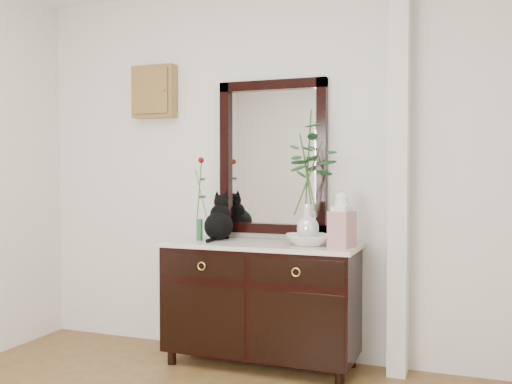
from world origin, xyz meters
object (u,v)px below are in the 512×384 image
at_px(sideboard, 261,297).
at_px(lotus_bowl, 308,240).
at_px(cat, 219,217).
at_px(ginger_jar, 342,219).

distance_m(sideboard, lotus_bowl, 0.53).
bearing_deg(sideboard, lotus_bowl, -3.93).
height_order(cat, ginger_jar, ginger_jar).
distance_m(sideboard, cat, 0.64).
xyz_separation_m(sideboard, ginger_jar, (0.57, -0.06, 0.56)).
xyz_separation_m(lotus_bowl, ginger_jar, (0.23, -0.04, 0.15)).
distance_m(cat, lotus_bowl, 0.70).
relative_size(lotus_bowl, ginger_jar, 0.79).
height_order(sideboard, lotus_bowl, lotus_bowl).
height_order(sideboard, ginger_jar, ginger_jar).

